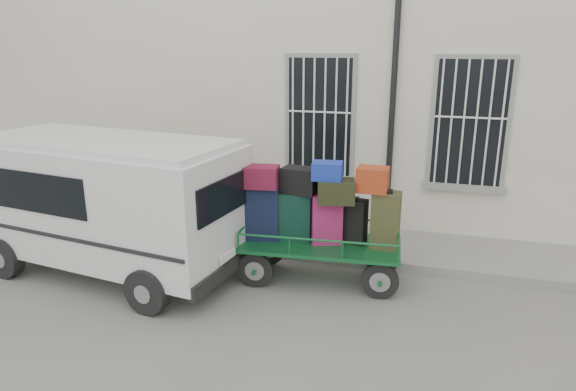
{
  "coord_description": "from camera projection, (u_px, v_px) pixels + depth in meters",
  "views": [
    {
      "loc": [
        1.69,
        -6.56,
        3.63
      ],
      "look_at": [
        -0.46,
        1.0,
        1.27
      ],
      "focal_mm": 32.0,
      "sensor_mm": 36.0,
      "label": 1
    }
  ],
  "objects": [
    {
      "name": "van",
      "position": [
        107.0,
        197.0,
        8.14
      ],
      "size": [
        4.59,
        2.47,
        2.21
      ],
      "rotation": [
        0.0,
        0.0,
        -0.14
      ],
      "color": "silver",
      "rests_on": "ground"
    },
    {
      "name": "luggage_cart",
      "position": [
        319.0,
        217.0,
        7.87
      ],
      "size": [
        2.91,
        1.29,
        1.93
      ],
      "rotation": [
        0.0,
        0.0,
        0.08
      ],
      "color": "black",
      "rests_on": "ground"
    },
    {
      "name": "sidewalk",
      "position": [
        330.0,
        241.0,
        9.54
      ],
      "size": [
        24.0,
        1.7,
        0.15
      ],
      "primitive_type": "cube",
      "color": "gray",
      "rests_on": "ground"
    },
    {
      "name": "building",
      "position": [
        361.0,
        70.0,
        11.73
      ],
      "size": [
        24.0,
        5.15,
        6.0
      ],
      "color": "beige",
      "rests_on": "ground"
    },
    {
      "name": "ground",
      "position": [
        300.0,
        299.0,
        7.53
      ],
      "size": [
        80.0,
        80.0,
        0.0
      ],
      "primitive_type": "plane",
      "color": "slate",
      "rests_on": "ground"
    }
  ]
}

